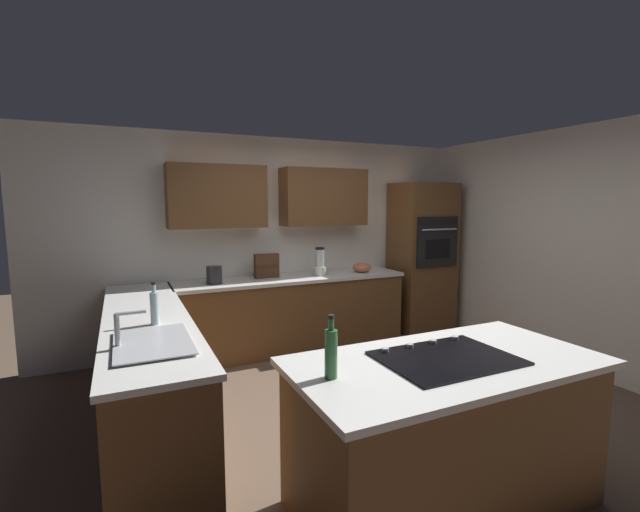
{
  "coord_description": "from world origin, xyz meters",
  "views": [
    {
      "loc": [
        1.97,
        3.09,
        1.8
      ],
      "look_at": [
        -0.07,
        -1.29,
        1.2
      ],
      "focal_mm": 24.12,
      "sensor_mm": 36.0,
      "label": 1
    }
  ],
  "objects_px": {
    "dish_soap_bottle": "(155,307)",
    "oil_bottle": "(331,352)",
    "blender": "(320,263)",
    "sink_unit": "(151,342)",
    "mixing_bowl": "(362,267)",
    "wall_oven": "(422,257)",
    "spice_rack": "(267,266)",
    "kettle": "(214,275)",
    "cooktop": "(446,358)"
  },
  "relations": [
    {
      "from": "cooktop",
      "to": "kettle",
      "type": "xyz_separation_m",
      "value": [
        0.75,
        -2.91,
        0.09
      ]
    },
    {
      "from": "spice_rack",
      "to": "cooktop",
      "type": "bearing_deg",
      "value": 91.9
    },
    {
      "from": "sink_unit",
      "to": "kettle",
      "type": "distance_m",
      "value": 2.07
    },
    {
      "from": "blender",
      "to": "dish_soap_bottle",
      "type": "bearing_deg",
      "value": 35.49
    },
    {
      "from": "mixing_bowl",
      "to": "oil_bottle",
      "type": "bearing_deg",
      "value": 56.86
    },
    {
      "from": "cooktop",
      "to": "oil_bottle",
      "type": "xyz_separation_m",
      "value": [
        0.72,
        -0.04,
        0.13
      ]
    },
    {
      "from": "mixing_bowl",
      "to": "dish_soap_bottle",
      "type": "distance_m",
      "value": 2.99
    },
    {
      "from": "cooktop",
      "to": "blender",
      "type": "height_order",
      "value": "blender"
    },
    {
      "from": "kettle",
      "to": "oil_bottle",
      "type": "distance_m",
      "value": 2.87
    },
    {
      "from": "wall_oven",
      "to": "mixing_bowl",
      "type": "distance_m",
      "value": 1.0
    },
    {
      "from": "cooktop",
      "to": "mixing_bowl",
      "type": "relative_size",
      "value": 3.24
    },
    {
      "from": "wall_oven",
      "to": "oil_bottle",
      "type": "relative_size",
      "value": 6.2
    },
    {
      "from": "sink_unit",
      "to": "kettle",
      "type": "relative_size",
      "value": 3.57
    },
    {
      "from": "wall_oven",
      "to": "spice_rack",
      "type": "distance_m",
      "value": 2.25
    },
    {
      "from": "dish_soap_bottle",
      "to": "oil_bottle",
      "type": "height_order",
      "value": "oil_bottle"
    },
    {
      "from": "dish_soap_bottle",
      "to": "cooktop",
      "type": "bearing_deg",
      "value": 135.03
    },
    {
      "from": "wall_oven",
      "to": "oil_bottle",
      "type": "bearing_deg",
      "value": 45.37
    },
    {
      "from": "blender",
      "to": "wall_oven",
      "type": "bearing_deg",
      "value": -178.51
    },
    {
      "from": "mixing_bowl",
      "to": "spice_rack",
      "type": "relative_size",
      "value": 0.81
    },
    {
      "from": "dish_soap_bottle",
      "to": "oil_bottle",
      "type": "xyz_separation_m",
      "value": [
        -0.75,
        1.43,
        0.01
      ]
    },
    {
      "from": "mixing_bowl",
      "to": "dish_soap_bottle",
      "type": "xyz_separation_m",
      "value": [
        2.62,
        1.44,
        0.07
      ]
    },
    {
      "from": "blender",
      "to": "dish_soap_bottle",
      "type": "xyz_separation_m",
      "value": [
        2.02,
        1.44,
        -0.02
      ]
    },
    {
      "from": "sink_unit",
      "to": "mixing_bowl",
      "type": "bearing_deg",
      "value": -144.36
    },
    {
      "from": "wall_oven",
      "to": "sink_unit",
      "type": "distance_m",
      "value": 4.17
    },
    {
      "from": "wall_oven",
      "to": "dish_soap_bottle",
      "type": "distance_m",
      "value": 3.91
    },
    {
      "from": "blender",
      "to": "kettle",
      "type": "relative_size",
      "value": 1.79
    },
    {
      "from": "blender",
      "to": "mixing_bowl",
      "type": "height_order",
      "value": "blender"
    },
    {
      "from": "mixing_bowl",
      "to": "dish_soap_bottle",
      "type": "height_order",
      "value": "dish_soap_bottle"
    },
    {
      "from": "blender",
      "to": "sink_unit",
      "type": "bearing_deg",
      "value": 42.73
    },
    {
      "from": "mixing_bowl",
      "to": "kettle",
      "type": "height_order",
      "value": "kettle"
    },
    {
      "from": "blender",
      "to": "dish_soap_bottle",
      "type": "relative_size",
      "value": 1.1
    },
    {
      "from": "wall_oven",
      "to": "cooktop",
      "type": "height_order",
      "value": "wall_oven"
    },
    {
      "from": "cooktop",
      "to": "spice_rack",
      "type": "xyz_separation_m",
      "value": [
        0.1,
        -3.03,
        0.14
      ]
    },
    {
      "from": "cooktop",
      "to": "oil_bottle",
      "type": "distance_m",
      "value": 0.74
    },
    {
      "from": "sink_unit",
      "to": "spice_rack",
      "type": "relative_size",
      "value": 2.41
    },
    {
      "from": "dish_soap_bottle",
      "to": "sink_unit",
      "type": "bearing_deg",
      "value": 83.05
    },
    {
      "from": "mixing_bowl",
      "to": "kettle",
      "type": "xyz_separation_m",
      "value": [
        1.9,
        0.0,
        0.03
      ]
    },
    {
      "from": "cooktop",
      "to": "wall_oven",
      "type": "bearing_deg",
      "value": -126.07
    },
    {
      "from": "dish_soap_bottle",
      "to": "blender",
      "type": "bearing_deg",
      "value": -144.51
    },
    {
      "from": "wall_oven",
      "to": "cooktop",
      "type": "bearing_deg",
      "value": 53.93
    },
    {
      "from": "blender",
      "to": "mixing_bowl",
      "type": "distance_m",
      "value": 0.61
    },
    {
      "from": "cooktop",
      "to": "oil_bottle",
      "type": "relative_size",
      "value": 2.28
    },
    {
      "from": "blender",
      "to": "mixing_bowl",
      "type": "relative_size",
      "value": 1.5
    },
    {
      "from": "wall_oven",
      "to": "oil_bottle",
      "type": "xyz_separation_m",
      "value": [
        2.87,
        2.91,
        0.0
      ]
    },
    {
      "from": "sink_unit",
      "to": "mixing_bowl",
      "type": "height_order",
      "value": "sink_unit"
    },
    {
      "from": "spice_rack",
      "to": "kettle",
      "type": "distance_m",
      "value": 0.66
    },
    {
      "from": "kettle",
      "to": "cooktop",
      "type": "bearing_deg",
      "value": 104.46
    },
    {
      "from": "oil_bottle",
      "to": "kettle",
      "type": "bearing_deg",
      "value": -89.48
    },
    {
      "from": "oil_bottle",
      "to": "blender",
      "type": "bearing_deg",
      "value": -113.94
    },
    {
      "from": "sink_unit",
      "to": "blender",
      "type": "height_order",
      "value": "blender"
    }
  ]
}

